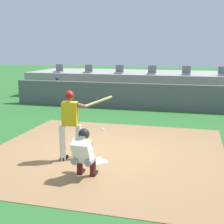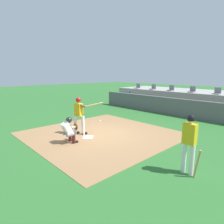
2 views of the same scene
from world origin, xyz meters
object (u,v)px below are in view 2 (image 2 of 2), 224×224
Objects in this scene: batter_at_plate at (79,113)px; dugout_player_0 at (129,98)px; catcher_crouched at (70,129)px; stadium_seat_0 at (138,87)px; stadium_seat_2 at (171,89)px; stadium_seat_4 at (217,92)px; home_plate at (88,137)px; on_deck_batter at (190,141)px; stadium_seat_1 at (153,88)px; stadium_seat_3 at (192,91)px.

dugout_player_0 is at bearing 116.94° from batter_at_plate.
stadium_seat_0 is at bearing 116.64° from catcher_crouched.
stadium_seat_2 is (2.95, 2.03, 0.86)m from dugout_player_0.
batter_at_plate is 1.39× the size of dugout_player_0.
stadium_seat_2 is 1.00× the size of stadium_seat_4.
stadium_seat_4 is (6.66, 2.03, 0.86)m from dugout_player_0.
stadium_seat_4 is (7.43, 0.00, 0.00)m from stadium_seat_0.
batter_at_plate is 11.29m from stadium_seat_0.
home_plate is 0.25× the size of on_deck_batter.
stadium_seat_2 is (1.86, 0.00, 0.00)m from stadium_seat_1.
home_plate is 1.10m from catcher_crouched.
catcher_crouched is 4.37× the size of stadium_seat_3.
dugout_player_0 is at bearing -163.01° from stadium_seat_4.
home_plate is at bearing -1.91° from batter_at_plate.
stadium_seat_0 and stadium_seat_2 have the same top height.
stadium_seat_4 is at bearing 0.00° from stadium_seat_1.
stadium_seat_1 reaches higher than home_plate.
home_plate is at bearing -79.66° from stadium_seat_2.
stadium_seat_4 is at bearing 76.00° from batter_at_plate.
home_plate is at bearing -100.34° from stadium_seat_4.
stadium_seat_1 is 1.00× the size of stadium_seat_2.
stadium_seat_2 is at bearing 100.34° from home_plate.
on_deck_batter is 12.97m from stadium_seat_1.
stadium_seat_0 reaches higher than catcher_crouched.
on_deck_batter is at bearing -57.00° from stadium_seat_2.
stadium_seat_1 and stadium_seat_2 have the same top height.
dugout_player_0 is (-4.80, 8.14, 0.65)m from home_plate.
stadium_seat_2 is at bearing 99.51° from catcher_crouched.
stadium_seat_1 is 1.00× the size of stadium_seat_4.
catcher_crouched is 4.37× the size of stadium_seat_4.
stadium_seat_3 is (-4.60, 9.95, 0.51)m from on_deck_batter.
dugout_player_0 reaches higher than catcher_crouched.
batter_at_plate is 9.12m from dugout_player_0.
stadium_seat_4 is at bearing 16.99° from dugout_player_0.
catcher_crouched is 11.31m from stadium_seat_4.
stadium_seat_2 and stadium_seat_3 have the same top height.
home_plate is at bearing 90.26° from catcher_crouched.
batter_at_plate is at bearing 125.33° from catcher_crouched.
batter_at_plate is 0.86× the size of catcher_crouched.
on_deck_batter is (4.60, 0.23, 1.00)m from home_plate.
stadium_seat_2 is at bearing 96.63° from batter_at_plate.
stadium_seat_4 reaches higher than catcher_crouched.
stadium_seat_0 is 1.00× the size of stadium_seat_4.
stadium_seat_0 reaches higher than home_plate.
dugout_player_0 is (-9.41, 7.91, -0.35)m from on_deck_batter.
stadium_seat_1 and stadium_seat_3 have the same top height.
stadium_seat_0 is 3.71m from stadium_seat_2.
stadium_seat_1 is (-3.71, 10.18, 1.51)m from home_plate.
catcher_crouched is at bearing -80.49° from stadium_seat_2.
stadium_seat_4 is at bearing 105.42° from on_deck_batter.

